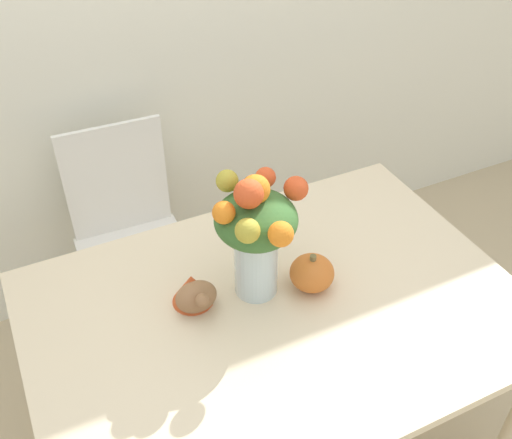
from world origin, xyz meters
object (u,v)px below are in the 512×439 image
Objects in this scene: flower_vase at (256,232)px; pumpkin at (312,273)px; turkey_figurine at (194,292)px; dining_chair_near_window at (131,239)px.

flower_vase is 3.14× the size of pumpkin.
turkey_figurine is 0.17× the size of dining_chair_near_window.
flower_vase is 2.56× the size of turkey_figurine.
dining_chair_near_window is at bearing 104.97° from flower_vase.
turkey_figurine is at bearing 166.41° from pumpkin.
flower_vase reaches higher than pumpkin.
flower_vase is 0.44× the size of dining_chair_near_window.
dining_chair_near_window is at bearing 113.67° from pumpkin.
flower_vase is 0.92m from dining_chair_near_window.
pumpkin is 0.34m from turkey_figurine.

